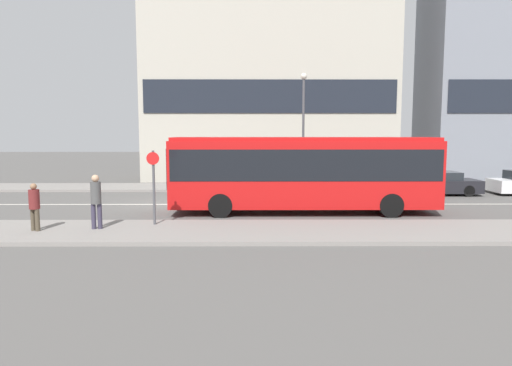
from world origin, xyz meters
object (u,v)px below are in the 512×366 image
(pedestrian_down_pavement, at_px, (96,198))
(parked_car_0, at_px, (437,184))
(pedestrian_near_stop, at_px, (34,204))
(bus_stop_sign, at_px, (154,181))
(city_bus, at_px, (303,169))
(street_lamp, at_px, (303,118))

(pedestrian_down_pavement, bearing_deg, parked_car_0, 19.18)
(pedestrian_near_stop, height_order, pedestrian_down_pavement, pedestrian_down_pavement)
(parked_car_0, height_order, bus_stop_sign, bus_stop_sign)
(parked_car_0, height_order, pedestrian_near_stop, pedestrian_near_stop)
(pedestrian_near_stop, relative_size, pedestrian_down_pavement, 0.86)
(city_bus, relative_size, street_lamp, 1.67)
(pedestrian_near_stop, bearing_deg, pedestrian_down_pavement, -146.12)
(parked_car_0, bearing_deg, pedestrian_down_pavement, -148.25)
(pedestrian_down_pavement, bearing_deg, city_bus, 15.16)
(city_bus, bearing_deg, bus_stop_sign, -150.34)
(city_bus, relative_size, bus_stop_sign, 4.22)
(pedestrian_near_stop, distance_m, bus_stop_sign, 3.89)
(parked_car_0, relative_size, bus_stop_sign, 1.64)
(pedestrian_near_stop, height_order, street_lamp, street_lamp)
(pedestrian_near_stop, xyz_separation_m, bus_stop_sign, (3.70, 1.02, 0.64))
(city_bus, bearing_deg, parked_car_0, 35.34)
(city_bus, xyz_separation_m, pedestrian_near_stop, (-9.25, -4.16, -0.81))
(parked_car_0, relative_size, pedestrian_near_stop, 2.72)
(city_bus, relative_size, pedestrian_down_pavement, 6.01)
(parked_car_0, xyz_separation_m, pedestrian_near_stop, (-17.16, -9.73, 0.41))
(parked_car_0, relative_size, street_lamp, 0.65)
(pedestrian_down_pavement, height_order, bus_stop_sign, bus_stop_sign)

